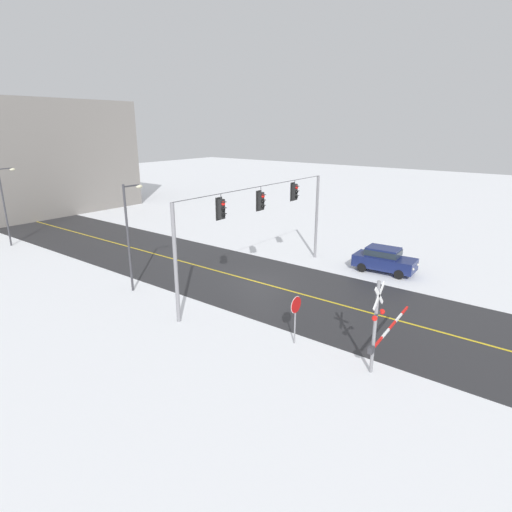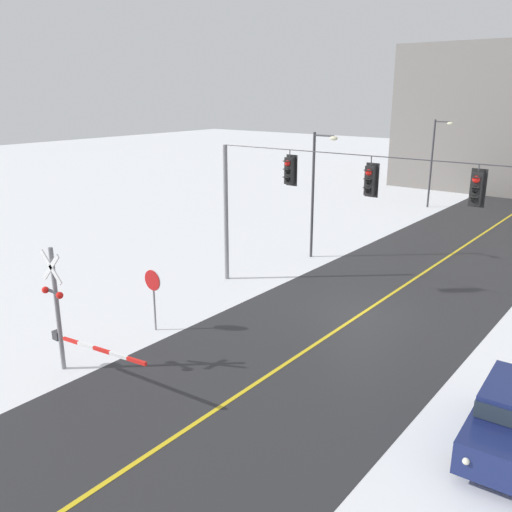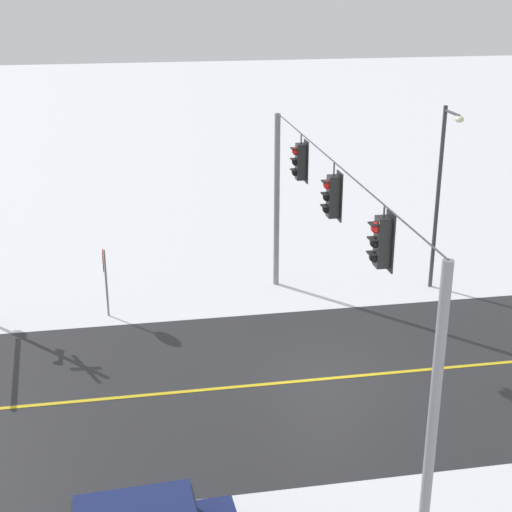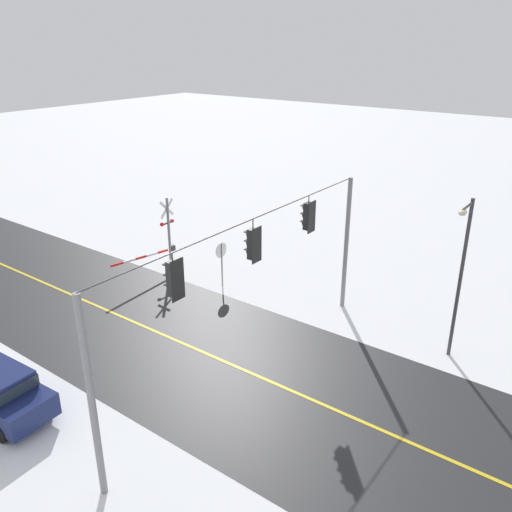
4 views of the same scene
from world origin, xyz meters
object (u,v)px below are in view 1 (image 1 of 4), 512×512
(stop_sign, at_px, (296,310))
(streetlamp_near, at_px, (130,228))
(streetlamp_far, at_px, (6,199))
(railroad_crossing, at_px, (379,325))
(parked_car_navy, at_px, (384,259))

(stop_sign, xyz_separation_m, streetlamp_near, (-0.29, 11.46, 2.20))
(stop_sign, relative_size, streetlamp_far, 0.36)
(railroad_crossing, relative_size, streetlamp_near, 0.69)
(streetlamp_far, bearing_deg, parked_car_navy, -65.57)
(parked_car_navy, bearing_deg, stop_sign, -177.39)
(railroad_crossing, bearing_deg, parked_car_navy, 20.04)
(streetlamp_near, bearing_deg, stop_sign, -88.55)
(parked_car_navy, relative_size, streetlamp_near, 0.66)
(railroad_crossing, bearing_deg, streetlamp_far, 91.02)
(railroad_crossing, height_order, streetlamp_far, streetlamp_far)
(stop_sign, distance_m, streetlamp_near, 11.67)
(stop_sign, bearing_deg, railroad_crossing, -85.81)
(streetlamp_near, bearing_deg, parked_car_navy, -41.19)
(railroad_crossing, xyz_separation_m, streetlamp_near, (-0.57, 15.24, 1.93))
(stop_sign, xyz_separation_m, railroad_crossing, (0.28, -3.78, 0.28))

